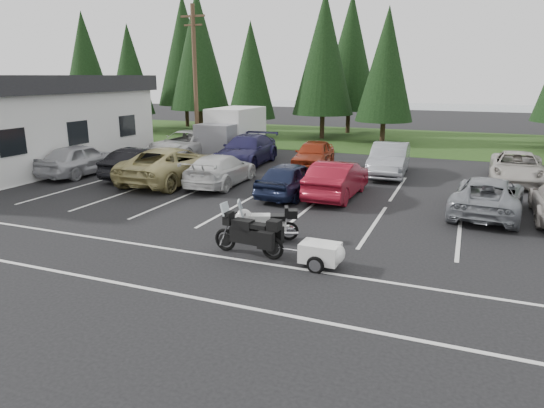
{
  "coord_description": "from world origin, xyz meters",
  "views": [
    {
      "loc": [
        5.85,
        -14.68,
        4.88
      ],
      "look_at": [
        0.13,
        -0.5,
        0.82
      ],
      "focal_mm": 32.0,
      "sensor_mm": 36.0,
      "label": 1
    }
  ],
  "objects_px": {
    "car_near_0": "(81,159)",
    "car_near_6": "(488,196)",
    "car_far_3": "(389,159)",
    "cargo_trailer": "(320,255)",
    "car_far_1": "(247,150)",
    "car_far_4": "(517,167)",
    "utility_pole": "(195,79)",
    "box_truck": "(229,132)",
    "car_near_5": "(337,179)",
    "car_far_2": "(314,154)",
    "touring_motorcycle": "(264,220)",
    "car_far_0": "(187,145)",
    "adventure_motorcycle": "(248,230)",
    "car_near_4": "(291,179)",
    "car_near_1": "(143,163)",
    "car_near_2": "(172,165)",
    "car_near_3": "(221,170)"
  },
  "relations": [
    {
      "from": "car_far_2",
      "to": "cargo_trailer",
      "type": "height_order",
      "value": "car_far_2"
    },
    {
      "from": "car_near_1",
      "to": "car_near_2",
      "type": "height_order",
      "value": "car_near_2"
    },
    {
      "from": "touring_motorcycle",
      "to": "cargo_trailer",
      "type": "height_order",
      "value": "touring_motorcycle"
    },
    {
      "from": "car_near_0",
      "to": "car_far_3",
      "type": "height_order",
      "value": "car_near_0"
    },
    {
      "from": "car_near_6",
      "to": "cargo_trailer",
      "type": "relative_size",
      "value": 3.36
    },
    {
      "from": "car_near_6",
      "to": "car_near_0",
      "type": "bearing_deg",
      "value": 5.24
    },
    {
      "from": "car_near_1",
      "to": "car_near_4",
      "type": "bearing_deg",
      "value": 178.83
    },
    {
      "from": "car_near_0",
      "to": "car_near_6",
      "type": "bearing_deg",
      "value": -179.88
    },
    {
      "from": "car_near_0",
      "to": "car_near_6",
      "type": "relative_size",
      "value": 0.96
    },
    {
      "from": "car_near_4",
      "to": "car_far_3",
      "type": "bearing_deg",
      "value": -113.23
    },
    {
      "from": "car_near_2",
      "to": "car_far_2",
      "type": "xyz_separation_m",
      "value": [
        5.13,
        5.92,
        -0.08
      ]
    },
    {
      "from": "box_truck",
      "to": "car_far_4",
      "type": "height_order",
      "value": "box_truck"
    },
    {
      "from": "car_near_6",
      "to": "car_far_3",
      "type": "bearing_deg",
      "value": -47.48
    },
    {
      "from": "car_far_1",
      "to": "car_far_4",
      "type": "height_order",
      "value": "car_far_1"
    },
    {
      "from": "car_near_6",
      "to": "car_near_4",
      "type": "bearing_deg",
      "value": 5.82
    },
    {
      "from": "car_near_0",
      "to": "touring_motorcycle",
      "type": "bearing_deg",
      "value": 155.61
    },
    {
      "from": "utility_pole",
      "to": "box_truck",
      "type": "xyz_separation_m",
      "value": [
        2.0,
        0.5,
        -3.25
      ]
    },
    {
      "from": "car_near_5",
      "to": "car_far_4",
      "type": "distance_m",
      "value": 9.3
    },
    {
      "from": "adventure_motorcycle",
      "to": "car_near_2",
      "type": "bearing_deg",
      "value": 139.6
    },
    {
      "from": "car_near_2",
      "to": "box_truck",
      "type": "bearing_deg",
      "value": -82.33
    },
    {
      "from": "box_truck",
      "to": "car_far_3",
      "type": "height_order",
      "value": "box_truck"
    },
    {
      "from": "car_near_3",
      "to": "adventure_motorcycle",
      "type": "distance_m",
      "value": 9.2
    },
    {
      "from": "car_far_2",
      "to": "car_far_4",
      "type": "height_order",
      "value": "car_far_2"
    },
    {
      "from": "car_near_5",
      "to": "car_far_0",
      "type": "distance_m",
      "value": 12.42
    },
    {
      "from": "car_near_5",
      "to": "car_near_1",
      "type": "bearing_deg",
      "value": -0.03
    },
    {
      "from": "car_near_0",
      "to": "touring_motorcycle",
      "type": "xyz_separation_m",
      "value": [
        12.49,
        -5.82,
        -0.17
      ]
    },
    {
      "from": "car_near_5",
      "to": "car_far_2",
      "type": "relative_size",
      "value": 1.04
    },
    {
      "from": "car_near_2",
      "to": "car_near_5",
      "type": "relative_size",
      "value": 1.3
    },
    {
      "from": "car_near_1",
      "to": "car_near_3",
      "type": "bearing_deg",
      "value": -175.64
    },
    {
      "from": "car_near_6",
      "to": "touring_motorcycle",
      "type": "distance_m",
      "value": 8.51
    },
    {
      "from": "car_far_2",
      "to": "adventure_motorcycle",
      "type": "distance_m",
      "value": 13.58
    },
    {
      "from": "car_near_2",
      "to": "car_far_3",
      "type": "height_order",
      "value": "car_near_2"
    },
    {
      "from": "car_near_4",
      "to": "adventure_motorcycle",
      "type": "distance_m",
      "value": 7.1
    },
    {
      "from": "box_truck",
      "to": "car_far_0",
      "type": "bearing_deg",
      "value": -131.55
    },
    {
      "from": "car_far_3",
      "to": "car_near_1",
      "type": "bearing_deg",
      "value": -157.89
    },
    {
      "from": "car_far_2",
      "to": "touring_motorcycle",
      "type": "xyz_separation_m",
      "value": [
        2.18,
        -12.06,
        -0.11
      ]
    },
    {
      "from": "car_near_1",
      "to": "car_far_1",
      "type": "relative_size",
      "value": 0.8
    },
    {
      "from": "car_near_1",
      "to": "car_far_0",
      "type": "bearing_deg",
      "value": -75.43
    },
    {
      "from": "box_truck",
      "to": "car_far_0",
      "type": "xyz_separation_m",
      "value": [
        -1.84,
        -2.08,
        -0.62
      ]
    },
    {
      "from": "car_near_6",
      "to": "car_far_1",
      "type": "xyz_separation_m",
      "value": [
        -12.32,
        5.92,
        0.14
      ]
    },
    {
      "from": "car_far_0",
      "to": "car_far_3",
      "type": "bearing_deg",
      "value": 1.68
    },
    {
      "from": "adventure_motorcycle",
      "to": "car_far_2",
      "type": "bearing_deg",
      "value": 104.48
    },
    {
      "from": "car_near_1",
      "to": "car_near_5",
      "type": "bearing_deg",
      "value": -177.21
    },
    {
      "from": "car_near_1",
      "to": "cargo_trailer",
      "type": "relative_size",
      "value": 3.07
    },
    {
      "from": "car_far_1",
      "to": "box_truck",
      "type": "bearing_deg",
      "value": 128.61
    },
    {
      "from": "car_far_4",
      "to": "cargo_trailer",
      "type": "relative_size",
      "value": 3.43
    },
    {
      "from": "adventure_motorcycle",
      "to": "car_far_3",
      "type": "bearing_deg",
      "value": 86.73
    },
    {
      "from": "car_far_1",
      "to": "touring_motorcycle",
      "type": "relative_size",
      "value": 2.47
    },
    {
      "from": "box_truck",
      "to": "car_near_6",
      "type": "height_order",
      "value": "box_truck"
    },
    {
      "from": "car_near_0",
      "to": "car_near_5",
      "type": "height_order",
      "value": "car_near_0"
    }
  ]
}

